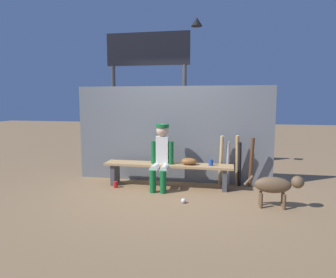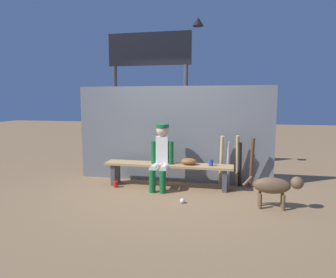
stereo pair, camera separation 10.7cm
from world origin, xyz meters
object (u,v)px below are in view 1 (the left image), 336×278
Objects in this scene: baseball_glove at (189,161)px; bat_wood_tan at (237,161)px; bat_aluminum_silver at (228,163)px; bat_wood_dark at (251,162)px; dugout_bench at (168,169)px; baseball at (183,201)px; player_seated at (161,154)px; bat_aluminum_black at (239,164)px; bat_wood_natural at (221,161)px; scoreboard at (151,67)px; cup_on_bench at (211,162)px; cup_on_ground at (116,185)px; dog at (277,185)px.

bat_wood_tan is at bearing 17.77° from baseball_glove.
bat_wood_dark is (0.41, -0.09, 0.05)m from bat_aluminum_silver.
dugout_bench is 31.34× the size of baseball.
player_seated reaches higher than bat_aluminum_black.
scoreboard reaches higher than bat_wood_natural.
bat_wood_dark is at bearing -6.05° from bat_wood_natural.
bat_wood_tan is at bearing 30.21° from cup_on_bench.
dugout_bench is at bearing 116.06° from baseball.
bat_aluminum_black is (0.33, -0.03, -0.05)m from bat_wood_natural.
cup_on_ground is (-2.14, -0.50, -0.42)m from bat_wood_tan.
bat_wood_natural is at bearing 15.25° from cup_on_ground.
dugout_bench is at bearing -169.10° from bat_aluminum_black.
bat_aluminum_black is (1.27, 0.24, 0.08)m from dugout_bench.
bat_wood_dark reaches higher than baseball.
bat_wood_tan is at bearing 15.92° from player_seated.
bat_wood_natural is (0.93, 0.28, 0.13)m from dugout_bench.
bat_wood_dark is 1.10× the size of dog.
bat_aluminum_silver is 0.42m from bat_wood_dark.
bat_wood_tan is 1.12× the size of dog.
bat_wood_tan reaches higher than baseball_glove.
bat_aluminum_black is (0.20, -0.07, 0.00)m from bat_aluminum_silver.
bat_wood_natural reaches higher than dog.
bat_wood_tan reaches higher than bat_aluminum_black.
dog is at bearing -62.71° from bat_wood_tan.
bat_wood_dark is at bearing 10.64° from cup_on_ground.
baseball is (0.40, -0.81, -0.30)m from dugout_bench.
scoreboard is (-1.46, 1.54, 1.83)m from cup_on_bench.
baseball_glove is at bearing -162.23° from bat_wood_tan.
bat_aluminum_silver is 0.98× the size of bat_aluminum_black.
cup_on_ground is 1.75m from cup_on_bench.
bat_aluminum_silver reaches higher than dugout_bench.
dugout_bench is 2.03× the size of player_seated.
bat_wood_dark is at bearing 17.27° from cup_on_bench.
baseball is at bearing -88.89° from baseball_glove.
bat_wood_dark is (1.57, 0.33, -0.15)m from player_seated.
bat_wood_tan is 1.16m from dog.
baseball_glove is (0.48, 0.11, -0.13)m from player_seated.
cup_on_ground is (-1.31, 0.58, 0.02)m from baseball.
bat_wood_tan is at bearing 12.46° from dugout_bench.
bat_wood_natural reaches higher than bat_aluminum_silver.
scoreboard is at bearing 82.71° from cup_on_ground.
cup_on_ground reaches higher than baseball.
bat_wood_dark is at bearing 8.58° from dugout_bench.
dugout_bench is 1.11m from bat_aluminum_silver.
dugout_bench is 0.70× the size of scoreboard.
cup_on_ground is (-1.98, -0.54, -0.36)m from bat_aluminum_silver.
bat_wood_dark reaches higher than dugout_bench.
bat_wood_dark is 1.02m from dog.
cup_on_bench is 0.03× the size of scoreboard.
bat_aluminum_black is 2.26m from cup_on_ground.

